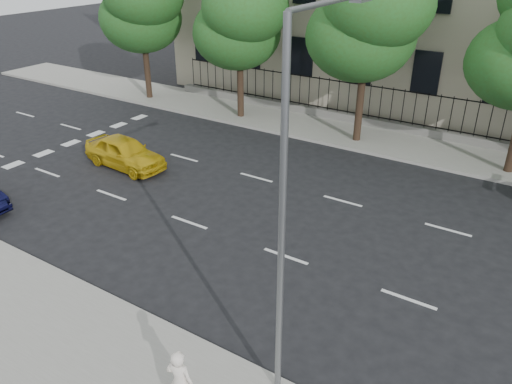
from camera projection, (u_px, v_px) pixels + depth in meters
ground at (242, 298)px, 14.18m from camera, size 120.00×120.00×0.00m
far_sidewalk at (400, 144)px, 24.66m from camera, size 60.00×4.00×0.15m
lane_markings at (317, 226)px, 17.74m from camera, size 49.60×4.62×0.01m
crosswalk at (58, 148)px, 24.35m from camera, size 0.50×12.10×0.01m
iron_fence at (412, 123)px, 25.68m from camera, size 30.00×0.50×2.20m
street_light at (297, 177)px, 9.32m from camera, size 0.25×3.32×8.05m
tree_b at (242, 10)px, 25.87m from camera, size 5.53×5.12×8.97m
tree_c at (371, 7)px, 22.25m from camera, size 5.89×5.50×9.80m
yellow_taxi at (125, 152)px, 22.07m from camera, size 4.17×1.91×1.38m
woman_near at (180, 382)px, 10.27m from camera, size 0.67×0.51×1.65m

